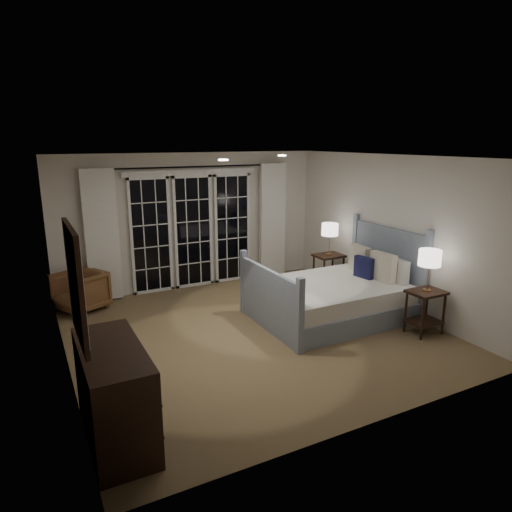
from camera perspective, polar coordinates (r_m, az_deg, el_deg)
name	(u,v)px	position (r m, az deg, el deg)	size (l,w,h in m)	color
floor	(253,332)	(6.74, -0.35, -9.50)	(5.00, 5.00, 0.00)	brown
ceiling	(253,157)	(6.16, -0.39, 12.26)	(5.00, 5.00, 0.00)	white
wall_left	(59,272)	(5.69, -23.41, -1.88)	(0.02, 5.00, 2.50)	silver
wall_right	(389,233)	(7.77, 16.31, 2.84)	(0.02, 5.00, 2.50)	silver
wall_back	(192,221)	(8.59, -7.98, 4.34)	(5.00, 0.02, 2.50)	silver
wall_front	(377,305)	(4.35, 14.84, -5.98)	(5.00, 0.02, 2.50)	silver
french_doors	(193,230)	(8.58, -7.85, 3.25)	(2.50, 0.04, 2.20)	black
curtain_rod	(192,167)	(8.38, -7.99, 10.98)	(0.03, 0.03, 3.50)	black
curtain_left	(102,236)	(8.11, -18.72, 2.39)	(0.55, 0.10, 2.25)	white
curtain_right	(272,220)	(9.17, 2.07, 4.47)	(0.55, 0.10, 2.25)	white
downlight_a	(282,155)	(7.08, 3.27, 12.44)	(0.12, 0.12, 0.01)	white
downlight_b	(223,160)	(5.55, -4.12, 11.89)	(0.12, 0.12, 0.01)	white
bed	(335,296)	(7.29, 9.80, -5.00)	(2.30, 1.65, 1.34)	gray
nightstand_left	(425,305)	(6.99, 20.40, -5.81)	(0.49, 0.40, 0.64)	black
nightstand_right	(328,266)	(8.55, 9.04, -1.30)	(0.52, 0.41, 0.67)	black
lamp_left	(430,258)	(6.79, 20.91, -0.28)	(0.31, 0.31, 0.60)	#AA7744
lamp_right	(330,230)	(8.40, 9.23, 3.25)	(0.30, 0.30, 0.58)	#AA7744
armchair	(80,291)	(7.99, -21.11, -4.12)	(0.69, 0.71, 0.65)	brown
dresser	(115,394)	(4.57, -17.26, -16.11)	(0.55, 1.29, 0.91)	black
mirror	(76,284)	(4.12, -21.62, -3.30)	(0.05, 0.85, 1.00)	black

